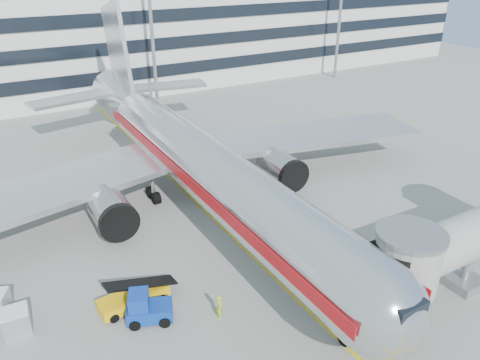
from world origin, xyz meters
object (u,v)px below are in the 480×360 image
belt_loader (133,297)px  cargo_container_left (16,322)px  baggage_tug (146,308)px  ramp_worker (220,307)px  main_jet (195,159)px

belt_loader → cargo_container_left: size_ratio=2.97×
belt_loader → baggage_tug: (0.27, -1.71, 0.27)m
ramp_worker → main_jet: bearing=8.2°
baggage_tug → cargo_container_left: 7.54m
ramp_worker → baggage_tug: bearing=91.4°
main_jet → baggage_tug: main_jet is taller
main_jet → ramp_worker: size_ratio=31.77×
main_jet → ramp_worker: 15.42m
cargo_container_left → ramp_worker: 11.96m
cargo_container_left → ramp_worker: bearing=-24.0°
belt_loader → main_jet: bearing=48.1°
belt_loader → ramp_worker: 5.62m
belt_loader → cargo_container_left: (-6.69, 1.17, 0.17)m
main_jet → belt_loader: (-9.35, -10.43, -3.60)m
main_jet → baggage_tug: (-9.07, -12.14, -3.34)m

